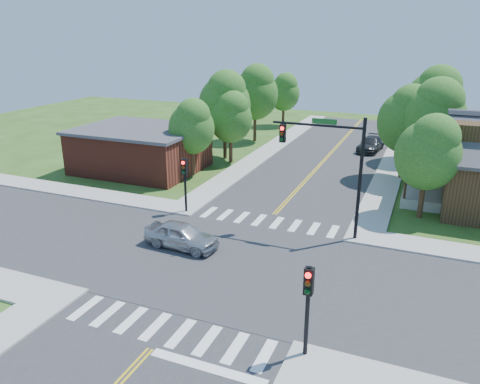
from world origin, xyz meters
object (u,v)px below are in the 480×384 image
at_px(signal_pole_se, 308,295).
at_px(signal_mast_ne, 331,157).
at_px(car_dgrey, 371,144).
at_px(signal_pole_nw, 185,175).
at_px(car_silver, 182,236).

bearing_deg(signal_pole_se, signal_mast_ne, 98.56).
relative_size(signal_mast_ne, car_dgrey, 1.43).
distance_m(signal_mast_ne, signal_pole_se, 11.55).
relative_size(signal_pole_nw, car_silver, 0.86).
xyz_separation_m(signal_mast_ne, car_dgrey, (-0.41, 22.01, -4.15)).
height_order(signal_pole_nw, car_silver, signal_pole_nw).
bearing_deg(car_silver, signal_mast_ne, -52.36).
xyz_separation_m(signal_pole_nw, car_silver, (2.35, -4.78, -1.93)).
bearing_deg(signal_pole_nw, signal_pole_se, -45.00).
height_order(signal_pole_se, car_dgrey, signal_pole_se).
xyz_separation_m(signal_pole_se, car_dgrey, (-2.10, 33.22, -1.96)).
bearing_deg(car_dgrey, signal_pole_se, -79.92).
bearing_deg(signal_pole_nw, signal_mast_ne, 0.07).
distance_m(signal_pole_se, car_silver, 11.10).
distance_m(signal_pole_nw, car_dgrey, 23.91).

